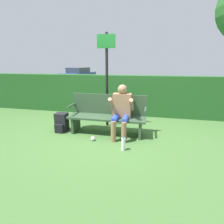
% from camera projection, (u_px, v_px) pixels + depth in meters
% --- Properties ---
extents(ground_plane, '(40.00, 40.00, 0.00)m').
position_uv_depth(ground_plane, '(107.00, 133.00, 4.23)').
color(ground_plane, '#426B33').
extents(hedge_back, '(12.00, 0.42, 1.27)m').
position_uv_depth(hedge_back, '(120.00, 95.00, 5.74)').
color(hedge_back, '#235623').
rests_on(hedge_back, ground).
extents(park_bench, '(1.83, 0.49, 0.92)m').
position_uv_depth(park_bench, '(107.00, 115.00, 4.18)').
color(park_bench, '#334C33').
rests_on(park_bench, ground).
extents(person_seated, '(0.55, 0.61, 1.18)m').
position_uv_depth(person_seated, '(121.00, 109.00, 3.93)').
color(person_seated, '#997051').
rests_on(person_seated, ground).
extents(backpack, '(0.28, 0.31, 0.46)m').
position_uv_depth(backpack, '(62.00, 123.00, 4.33)').
color(backpack, black).
rests_on(backpack, ground).
extents(water_bottle, '(0.08, 0.08, 0.27)m').
position_uv_depth(water_bottle, '(123.00, 144.00, 3.39)').
color(water_bottle, white).
rests_on(water_bottle, ground).
extents(signpost, '(0.45, 0.09, 2.35)m').
position_uv_depth(signpost, '(107.00, 73.00, 4.39)').
color(signpost, black).
rests_on(signpost, ground).
extents(parked_car, '(2.25, 4.23, 1.24)m').
position_uv_depth(parked_car, '(78.00, 75.00, 16.18)').
color(parked_car, '#2D4784').
rests_on(parked_car, ground).
extents(litter_crumple, '(0.09, 0.09, 0.09)m').
position_uv_depth(litter_crumple, '(93.00, 139.00, 3.82)').
color(litter_crumple, silver).
rests_on(litter_crumple, ground).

